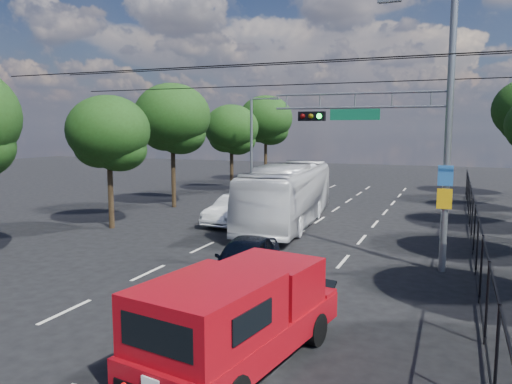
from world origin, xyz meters
The scene contains 14 objects.
ground centered at (0.00, 0.00, 0.00)m, with size 120.00×120.00×0.00m, color black.
lane_markings centered at (0.00, 14.00, 0.01)m, with size 6.12×38.00×0.01m.
signal_mast centered at (5.28, 7.99, 5.24)m, with size 6.43×0.39×9.50m.
streetlight_left centered at (-6.33, 22.00, 3.94)m, with size 2.09×0.22×7.08m.
utility_wires centered at (0.00, 8.83, 7.23)m, with size 22.00×5.04×0.74m.
fence_right centered at (7.60, 12.17, 1.03)m, with size 0.06×34.03×2.00m.
tree_left_b centered at (-9.18, 10.02, 4.58)m, with size 4.08×4.08×6.63m.
tree_left_c centered at (-9.78, 17.02, 5.40)m, with size 4.80×4.80×7.80m.
tree_left_d centered at (-9.38, 25.02, 4.72)m, with size 4.20×4.20×6.83m.
tree_left_e centered at (-9.58, 33.02, 5.53)m, with size 4.92×4.92×7.99m.
red_pickup centered at (2.71, -1.10, 1.13)m, with size 2.98×5.96×2.13m.
navy_hatchback centered at (0.51, 4.38, 0.73)m, with size 1.73×4.29×1.46m, color black.
white_bus centered at (-1.24, 14.19, 1.58)m, with size 2.65×11.31×3.15m, color silver.
white_van centered at (-3.89, 13.36, 0.75)m, with size 1.58×4.53×1.49m, color white.
Camera 1 is at (6.76, -10.27, 5.01)m, focal length 35.00 mm.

